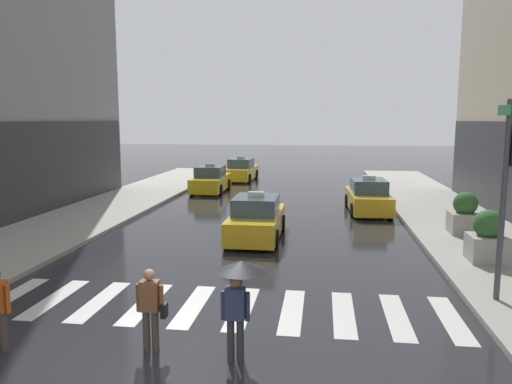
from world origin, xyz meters
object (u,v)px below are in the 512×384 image
at_px(taxi_second, 368,197).
at_px(planter_near_corner, 488,238).
at_px(pedestrian_with_umbrella, 239,283).
at_px(taxi_lead, 256,220).
at_px(taxi_fourth, 241,171).
at_px(planter_mid_block, 465,215).
at_px(traffic_light_pole, 510,172).
at_px(pedestrian_with_handbag, 151,305).
at_px(taxi_third, 211,180).

xyz_separation_m(taxi_second, planter_near_corner, (2.84, -8.66, 0.15)).
bearing_deg(pedestrian_with_umbrella, taxi_lead, 95.79).
distance_m(taxi_fourth, planter_mid_block, 20.16).
relative_size(traffic_light_pole, pedestrian_with_handbag, 2.91).
xyz_separation_m(pedestrian_with_handbag, planter_mid_block, (8.68, 10.71, -0.06)).
xyz_separation_m(taxi_second, pedestrian_with_umbrella, (-3.71, -15.69, 0.79)).
distance_m(pedestrian_with_umbrella, pedestrian_with_handbag, 1.87).
xyz_separation_m(traffic_light_pole, pedestrian_with_umbrella, (-5.83, -3.61, -1.74)).
xyz_separation_m(taxi_second, taxi_third, (-9.14, 5.66, 0.00)).
relative_size(taxi_fourth, pedestrian_with_umbrella, 2.38).
height_order(traffic_light_pole, taxi_fourth, traffic_light_pole).
height_order(planter_near_corner, planter_mid_block, same).
bearing_deg(traffic_light_pole, pedestrian_with_umbrella, -148.24).
height_order(taxi_fourth, planter_mid_block, taxi_fourth).
relative_size(traffic_light_pole, planter_near_corner, 3.00).
xyz_separation_m(pedestrian_with_umbrella, planter_near_corner, (6.55, 7.03, -0.64)).
bearing_deg(planter_near_corner, pedestrian_with_umbrella, -132.97).
height_order(taxi_third, planter_near_corner, taxi_third).
distance_m(taxi_second, taxi_third, 10.75).
relative_size(taxi_lead, planter_mid_block, 2.84).
bearing_deg(taxi_second, taxi_fourth, 124.84).
xyz_separation_m(taxi_lead, taxi_third, (-4.46, 11.74, 0.00)).
distance_m(traffic_light_pole, planter_near_corner, 4.24).
bearing_deg(pedestrian_with_handbag, taxi_third, 99.83).
distance_m(taxi_lead, taxi_third, 12.56).
bearing_deg(planter_near_corner, taxi_fourth, 118.38).
height_order(taxi_third, pedestrian_with_umbrella, pedestrian_with_umbrella).
xyz_separation_m(taxi_lead, pedestrian_with_umbrella, (0.97, -9.62, 0.79)).
bearing_deg(taxi_second, taxi_lead, -127.61).
xyz_separation_m(taxi_fourth, planter_mid_block, (11.42, -16.61, 0.15)).
height_order(taxi_lead, planter_near_corner, taxi_lead).
bearing_deg(traffic_light_pole, pedestrian_with_handbag, -155.67).
distance_m(taxi_third, planter_near_corner, 18.68).
bearing_deg(taxi_fourth, pedestrian_with_umbrella, -80.69).
distance_m(taxi_fourth, planter_near_corner, 23.26).
height_order(traffic_light_pole, taxi_lead, traffic_light_pole).
bearing_deg(taxi_lead, taxi_fourth, 101.18).
bearing_deg(taxi_second, pedestrian_with_handbag, -109.43).
height_order(pedestrian_with_umbrella, planter_near_corner, pedestrian_with_umbrella).
bearing_deg(pedestrian_with_umbrella, planter_near_corner, 47.03).
height_order(traffic_light_pole, planter_mid_block, traffic_light_pole).
bearing_deg(pedestrian_with_handbag, taxi_second, 70.57).
xyz_separation_m(taxi_third, planter_near_corner, (11.98, -14.32, 0.15)).
relative_size(taxi_lead, taxi_fourth, 0.98).
bearing_deg(taxi_second, taxi_third, 148.23).
height_order(taxi_lead, pedestrian_with_umbrella, pedestrian_with_umbrella).
height_order(traffic_light_pole, pedestrian_with_handbag, traffic_light_pole).
bearing_deg(traffic_light_pole, taxi_third, 122.39).
bearing_deg(planter_near_corner, taxi_third, 129.91).
xyz_separation_m(taxi_lead, taxi_second, (4.68, 6.08, 0.00)).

